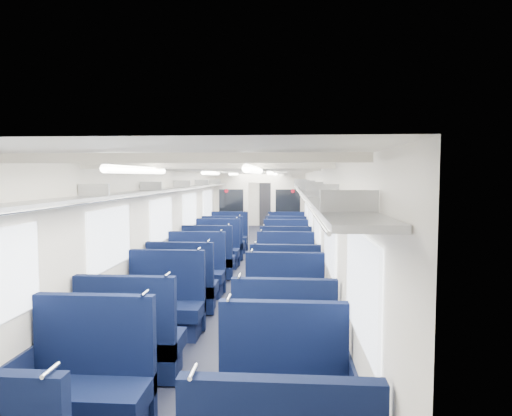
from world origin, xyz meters
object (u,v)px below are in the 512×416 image
Objects in this scene: seat_2 at (89,391)px; seat_19 at (286,240)px; end_door at (268,203)px; seat_15 at (286,253)px; seat_12 at (209,261)px; seat_18 at (229,239)px; seat_16 at (223,246)px; seat_10 at (196,275)px; bulkhead at (260,208)px; seat_9 at (285,294)px; seat_7 at (285,313)px; seat_11 at (285,275)px; seat_6 at (165,309)px; seat_5 at (284,350)px; seat_14 at (217,252)px; seat_8 at (183,290)px; seat_17 at (286,246)px; seat_3 at (283,403)px; seat_4 at (131,345)px; seat_13 at (286,263)px.

seat_2 and seat_19 have the same top height.
seat_15 is at bearing -84.79° from end_door.
seat_12 is at bearing -94.64° from end_door.
seat_2 and seat_18 have the same top height.
seat_15 and seat_16 have the same top height.
seat_15 is (1.66, 2.47, 0.00)m from seat_10.
bulkhead reaches higher than seat_9.
seat_11 is (0.00, 2.26, 0.00)m from seat_7.
seat_6 is 1.00× the size of seat_9.
seat_11 is 4.90m from seat_18.
seat_5 is 1.00× the size of seat_14.
seat_5 is 2.90m from seat_8.
seat_11 is 3.56m from seat_17.
seat_6 and seat_7 have the same top height.
seat_3 is 1.00× the size of seat_12.
seat_11 is at bearing 52.69° from seat_6.
seat_4 is 6.12m from seat_15.
seat_15 is at bearing 74.26° from seat_4.
seat_10 and seat_14 have the same top height.
seat_10 is (0.00, 3.42, 0.00)m from seat_4.
bulkhead is at bearing 79.08° from seat_12.
seat_3 and seat_14 have the same top height.
seat_10 is at bearing -90.00° from seat_18.
seat_5 and seat_7 have the same top height.
seat_18 is at bearing 126.52° from seat_15.
seat_14 is (-1.66, 5.95, 0.00)m from seat_5.
seat_3 is 1.00× the size of seat_18.
seat_6 is 1.00× the size of seat_8.
seat_5 and seat_11 have the same top height.
seat_6 is 1.00× the size of seat_10.
seat_11 is at bearing -81.47° from bulkhead.
seat_3 is 7.26m from seat_14.
seat_9 is 1.00× the size of seat_11.
seat_16 is at bearing -90.00° from seat_18.
bulkhead reaches higher than end_door.
seat_11 is 2.37m from seat_15.
seat_2 is 5.78m from seat_12.
seat_7 is at bearing -90.00° from seat_17.
seat_2 is 1.00× the size of seat_6.
seat_19 is at bearing 64.17° from seat_12.
seat_4 is at bearing -90.00° from seat_10.
seat_7 is 5.82m from seat_17.
seat_18 is at bearing 90.00° from seat_6.
end_door is at bearing 85.90° from seat_10.
seat_15 is (0.83, -9.10, -0.63)m from end_door.
seat_13 is at bearing -2.08° from seat_12.
bulkhead is 5.76m from seat_10.
seat_12 is at bearing -90.00° from seat_14.
seat_2 is 2.37m from seat_6.
end_door is 1.67× the size of seat_10.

